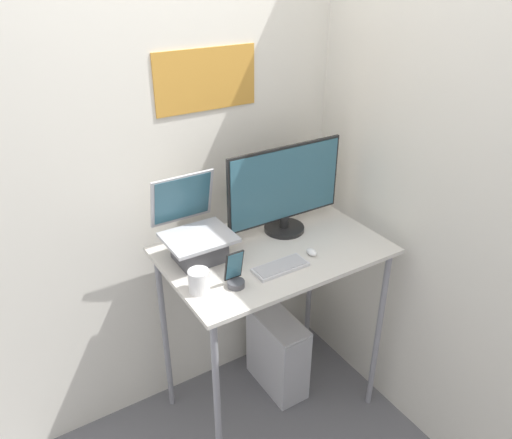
# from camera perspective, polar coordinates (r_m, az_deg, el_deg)

# --- Properties ---
(wall_back) EXTENTS (6.00, 0.06, 2.60)m
(wall_back) POSITION_cam_1_polar(r_m,az_deg,el_deg) (2.54, -3.22, 6.41)
(wall_back) COLOR silver
(wall_back) RESTS_ON ground_plane
(wall_side_right) EXTENTS (0.05, 6.00, 2.60)m
(wall_side_right) POSITION_cam_1_polar(r_m,az_deg,el_deg) (2.37, 18.98, 3.16)
(wall_side_right) COLOR silver
(wall_side_right) RESTS_ON ground_plane
(desk) EXTENTS (1.03, 0.67, 1.02)m
(desk) POSITION_cam_1_polar(r_m,az_deg,el_deg) (2.41, 1.93, -5.68)
(desk) COLOR beige
(desk) RESTS_ON ground_plane
(laptop) EXTENTS (0.30, 0.31, 0.36)m
(laptop) POSITION_cam_1_polar(r_m,az_deg,el_deg) (2.25, -6.81, -2.21)
(laptop) COLOR #4C4C51
(laptop) RESTS_ON desk
(monitor) EXTENTS (0.63, 0.20, 0.44)m
(monitor) POSITION_cam_1_polar(r_m,az_deg,el_deg) (2.40, 3.33, 3.28)
(monitor) COLOR black
(monitor) RESTS_ON desk
(keyboard) EXTENTS (0.25, 0.10, 0.02)m
(keyboard) POSITION_cam_1_polar(r_m,az_deg,el_deg) (2.20, 2.80, -5.45)
(keyboard) COLOR silver
(keyboard) RESTS_ON desk
(mouse) EXTENTS (0.04, 0.06, 0.03)m
(mouse) POSITION_cam_1_polar(r_m,az_deg,el_deg) (2.30, 6.37, -3.72)
(mouse) COLOR white
(mouse) RESTS_ON desk
(cell_phone) EXTENTS (0.08, 0.07, 0.17)m
(cell_phone) POSITION_cam_1_polar(r_m,az_deg,el_deg) (2.07, -2.40, -6.46)
(cell_phone) COLOR #4C4C51
(cell_phone) RESTS_ON desk
(computer_tower) EXTENTS (0.18, 0.39, 0.47)m
(computer_tower) POSITION_cam_1_polar(r_m,az_deg,el_deg) (2.93, 2.49, -14.98)
(computer_tower) COLOR silver
(computer_tower) RESTS_ON ground_plane
(mug) EXTENTS (0.09, 0.09, 0.10)m
(mug) POSITION_cam_1_polar(r_m,az_deg,el_deg) (2.05, -6.53, -7.01)
(mug) COLOR white
(mug) RESTS_ON desk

